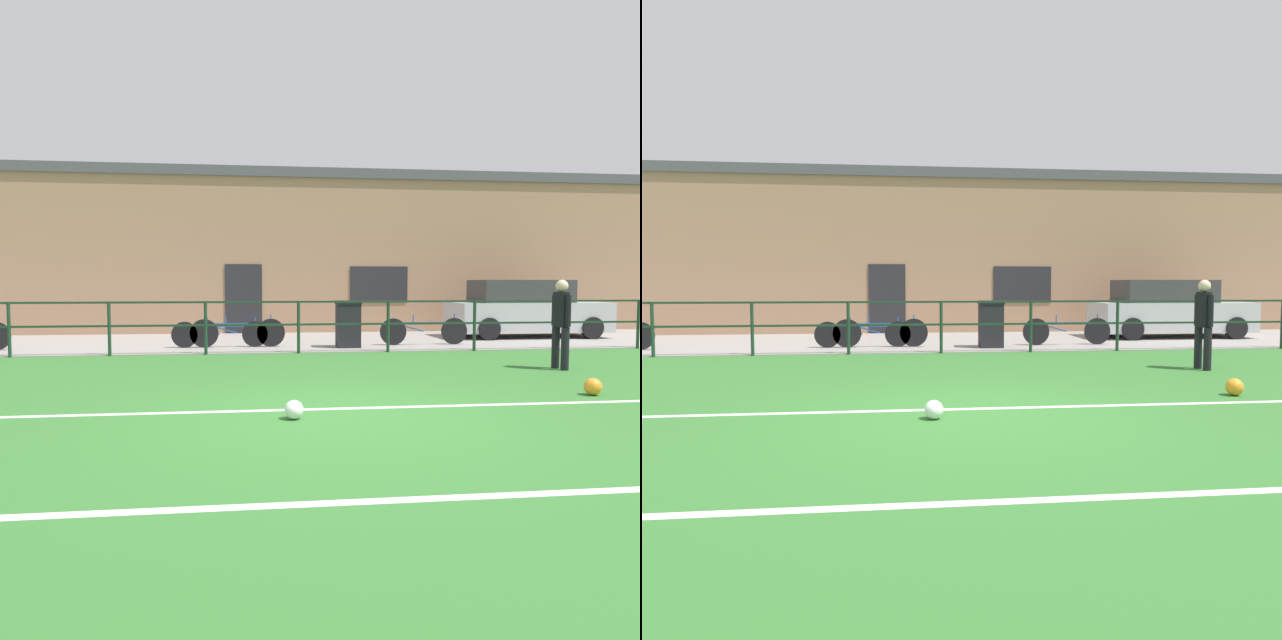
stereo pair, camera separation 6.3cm
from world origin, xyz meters
The scene contains 14 objects.
ground centered at (0.00, 0.00, -0.02)m, with size 60.00×44.00×0.04m, color #33702D.
field_line_touchline centered at (0.00, 0.38, 0.00)m, with size 36.00×0.11×0.00m, color white.
field_line_hash centered at (0.00, -2.63, 0.00)m, with size 36.00×0.11×0.00m, color white.
pavement_strip centered at (0.00, 8.50, 0.01)m, with size 48.00×5.00×0.02m, color gray.
perimeter_fence centered at (0.00, 6.00, 0.75)m, with size 36.07×0.07×1.15m.
clubhouse_facade centered at (0.00, 12.20, 2.52)m, with size 28.00×2.56×5.01m.
player_goalkeeper centered at (4.45, 3.12, 0.91)m, with size 0.28×0.43×1.60m.
soccer_ball_match centered at (-0.54, -0.10, 0.11)m, with size 0.22×0.22×0.22m, color white.
soccer_ball_spare centered at (3.64, 0.82, 0.12)m, with size 0.24×0.24×0.24m, color orange.
parked_car_red centered at (6.63, 8.91, 0.78)m, with size 4.29×1.83×1.60m.
bicycle_parked_1 centered at (-1.77, 7.20, 0.34)m, with size 2.25×0.04×0.72m.
bicycle_parked_2 centered at (3.18, 7.20, 0.36)m, with size 2.20×0.04×0.75m.
bicycle_parked_3 centered at (-1.35, 7.20, 0.37)m, with size 2.24×0.04×0.76m.
trash_bin_0 centered at (1.24, 6.86, 0.58)m, with size 0.58×0.49×1.10m.
Camera 2 is at (-0.93, -6.55, 1.55)m, focal length 32.41 mm.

